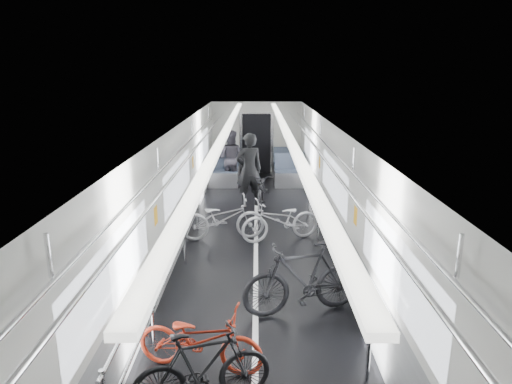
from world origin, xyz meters
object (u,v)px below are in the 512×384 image
bike_left_far (222,218)px  bike_right_mid (281,220)px  bike_left_mid (203,369)px  bike_right_near (303,278)px  bike_aisle (262,189)px  person_seated (230,158)px  person_standing (249,170)px  bike_left_near (200,339)px

bike_left_far → bike_right_mid: bike_left_far is taller
bike_left_mid → bike_right_mid: bike_left_mid is taller
bike_left_mid → bike_right_near: size_ratio=0.82×
bike_aisle → person_seated: person_seated is taller
bike_left_mid → person_standing: 7.35m
bike_left_mid → person_seated: person_seated is taller
bike_left_near → bike_right_near: bearing=-32.9°
bike_aisle → bike_left_mid: bearing=-91.9°
person_seated → bike_right_mid: bearing=117.0°
bike_left_far → person_seated: 4.54m
bike_left_near → person_seated: 8.82m
person_standing → person_seated: size_ratio=1.12×
bike_left_mid → person_seated: (-0.25, 9.41, 0.41)m
bike_left_near → person_standing: 6.76m
person_standing → bike_left_near: bearing=69.7°
person_standing → bike_right_near: bearing=82.7°
bike_aisle → person_seated: bearing=116.6°
bike_right_mid → person_standing: size_ratio=0.88×
person_standing → bike_right_mid: bearing=89.0°
bike_right_near → bike_right_mid: bike_right_near is taller
bike_left_mid → bike_right_near: 2.27m
bike_left_near → bike_left_mid: bike_left_mid is taller
bike_aisle → person_seated: (-0.93, 2.19, 0.39)m
bike_right_mid → person_standing: 2.65m
bike_left_far → bike_aisle: (0.83, 2.34, 0.00)m
bike_right_near → bike_right_mid: 2.90m
bike_left_far → bike_right_near: size_ratio=0.97×
bike_left_mid → person_seated: size_ratio=0.86×
bike_left_near → person_standing: (0.46, 6.72, 0.55)m
bike_left_far → bike_left_mid: bearing=174.2°
bike_right_near → person_standing: bearing=174.5°
bike_left_mid → bike_left_far: bearing=-15.2°
bike_left_far → bike_aisle: bike_aisle is taller
bike_left_far → bike_aisle: bearing=-27.2°
bike_left_mid → bike_aisle: (0.68, 7.22, 0.02)m
bike_left_near → bike_aisle: size_ratio=0.86×
bike_left_far → bike_aisle: 2.48m
bike_right_mid → bike_aisle: 2.44m
bike_left_mid → bike_aisle: bearing=-22.4°
bike_aisle → bike_left_far: bearing=-106.2°
bike_left_near → person_standing: bearing=8.4°
bike_aisle → person_seated: size_ratio=1.03×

